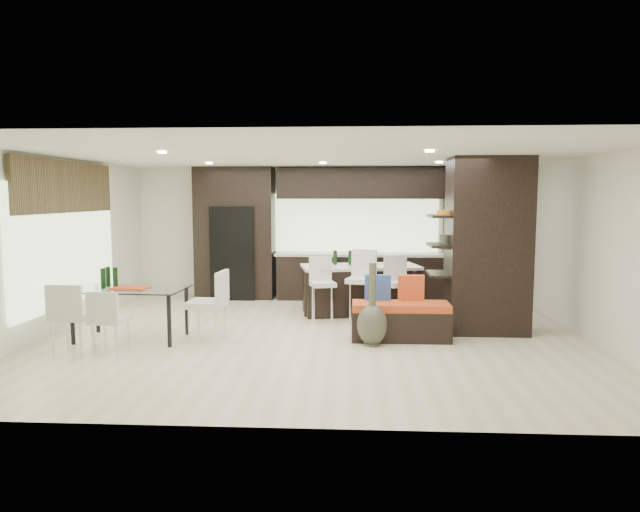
# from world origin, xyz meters

# --- Properties ---
(ground) EXTENTS (8.00, 8.00, 0.00)m
(ground) POSITION_xyz_m (0.00, 0.00, 0.00)
(ground) COLOR beige
(ground) RESTS_ON ground
(back_wall) EXTENTS (8.00, 0.02, 2.70)m
(back_wall) POSITION_xyz_m (0.00, 3.50, 1.35)
(back_wall) COLOR white
(back_wall) RESTS_ON ground
(left_wall) EXTENTS (0.02, 7.00, 2.70)m
(left_wall) POSITION_xyz_m (-4.00, 0.00, 1.35)
(left_wall) COLOR white
(left_wall) RESTS_ON ground
(right_wall) EXTENTS (0.02, 7.00, 2.70)m
(right_wall) POSITION_xyz_m (4.00, 0.00, 1.35)
(right_wall) COLOR white
(right_wall) RESTS_ON ground
(ceiling) EXTENTS (8.00, 7.00, 0.02)m
(ceiling) POSITION_xyz_m (0.00, 0.00, 2.70)
(ceiling) COLOR white
(ceiling) RESTS_ON ground
(window_left) EXTENTS (0.04, 3.20, 1.90)m
(window_left) POSITION_xyz_m (-3.96, 0.20, 1.35)
(window_left) COLOR #B2D199
(window_left) RESTS_ON left_wall
(window_back) EXTENTS (3.40, 0.04, 1.20)m
(window_back) POSITION_xyz_m (0.60, 3.46, 1.55)
(window_back) COLOR #B2D199
(window_back) RESTS_ON back_wall
(stone_accent) EXTENTS (0.08, 3.00, 0.80)m
(stone_accent) POSITION_xyz_m (-3.93, 0.20, 2.25)
(stone_accent) COLOR brown
(stone_accent) RESTS_ON left_wall
(ceiling_spots) EXTENTS (4.00, 3.00, 0.02)m
(ceiling_spots) POSITION_xyz_m (0.00, 0.25, 2.68)
(ceiling_spots) COLOR white
(ceiling_spots) RESTS_ON ceiling
(back_cabinetry) EXTENTS (6.80, 0.68, 2.70)m
(back_cabinetry) POSITION_xyz_m (0.50, 3.17, 1.35)
(back_cabinetry) COLOR black
(back_cabinetry) RESTS_ON ground
(refrigerator) EXTENTS (0.90, 0.68, 1.90)m
(refrigerator) POSITION_xyz_m (-1.90, 3.12, 0.95)
(refrigerator) COLOR black
(refrigerator) RESTS_ON ground
(partition_column) EXTENTS (1.20, 0.80, 2.70)m
(partition_column) POSITION_xyz_m (2.60, 0.40, 1.35)
(partition_column) COLOR black
(partition_column) RESTS_ON ground
(kitchen_island) EXTENTS (2.21, 1.28, 0.86)m
(kitchen_island) POSITION_xyz_m (0.66, 1.70, 0.43)
(kitchen_island) COLOR black
(kitchen_island) RESTS_ON ground
(stool_left) EXTENTS (0.48, 0.48, 0.88)m
(stool_left) POSITION_xyz_m (0.03, 0.96, 0.44)
(stool_left) COLOR silver
(stool_left) RESTS_ON ground
(stool_mid) EXTENTS (0.54, 0.54, 0.98)m
(stool_mid) POSITION_xyz_m (0.66, 0.93, 0.49)
(stool_mid) COLOR silver
(stool_mid) RESTS_ON ground
(stool_right) EXTENTS (0.50, 0.50, 0.91)m
(stool_right) POSITION_xyz_m (1.30, 0.95, 0.45)
(stool_right) COLOR silver
(stool_right) RESTS_ON ground
(bench) EXTENTS (1.44, 0.56, 0.55)m
(bench) POSITION_xyz_m (1.23, -0.19, 0.28)
(bench) COLOR black
(bench) RESTS_ON ground
(floor_vase) EXTENTS (0.56, 0.56, 1.18)m
(floor_vase) POSITION_xyz_m (0.80, -0.54, 0.59)
(floor_vase) COLOR #424733
(floor_vase) RESTS_ON ground
(dining_table) EXTENTS (1.62, 0.96, 0.76)m
(dining_table) POSITION_xyz_m (-2.73, -0.40, 0.38)
(dining_table) COLOR white
(dining_table) RESTS_ON ground
(chair_near) EXTENTS (0.46, 0.46, 0.80)m
(chair_near) POSITION_xyz_m (-2.73, -1.14, 0.40)
(chair_near) COLOR silver
(chair_near) RESTS_ON ground
(chair_far) EXTENTS (0.49, 0.49, 0.89)m
(chair_far) POSITION_xyz_m (-3.22, -1.16, 0.44)
(chair_far) COLOR silver
(chair_far) RESTS_ON ground
(chair_end) EXTENTS (0.55, 0.55, 0.95)m
(chair_end) POSITION_xyz_m (-1.60, -0.40, 0.48)
(chair_end) COLOR silver
(chair_end) RESTS_ON ground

